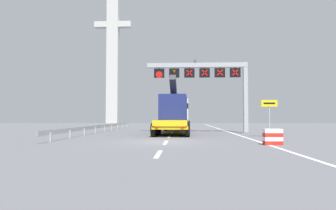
% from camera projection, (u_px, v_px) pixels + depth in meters
% --- Properties ---
extents(ground, '(112.00, 112.00, 0.00)m').
position_uv_depth(ground, '(160.00, 142.00, 18.52)').
color(ground, '#5B5B60').
extents(lane_markings, '(0.20, 58.49, 0.01)m').
position_uv_depth(lane_markings, '(174.00, 128.00, 40.41)').
color(lane_markings, silver).
rests_on(lane_markings, ground).
extents(edge_line_right, '(0.20, 63.00, 0.01)m').
position_uv_depth(edge_line_right, '(229.00, 132.00, 30.22)').
color(edge_line_right, silver).
rests_on(edge_line_right, ground).
extents(overhead_lane_gantry, '(10.08, 0.90, 7.20)m').
position_uv_depth(overhead_lane_gantry, '(209.00, 76.00, 29.11)').
color(overhead_lane_gantry, '#9EA0A5').
rests_on(overhead_lane_gantry, ground).
extents(heavy_haul_truck_yellow, '(3.41, 14.13, 5.30)m').
position_uv_depth(heavy_haul_truck_yellow, '(175.00, 113.00, 30.56)').
color(heavy_haul_truck_yellow, yellow).
rests_on(heavy_haul_truck_yellow, ground).
extents(exit_sign_yellow, '(1.23, 0.15, 2.87)m').
position_uv_depth(exit_sign_yellow, '(269.00, 110.00, 22.82)').
color(exit_sign_yellow, '#9EA0A5').
rests_on(exit_sign_yellow, ground).
extents(crash_barrier_striped, '(1.02, 0.55, 0.90)m').
position_uv_depth(crash_barrier_striped, '(273.00, 137.00, 16.66)').
color(crash_barrier_striped, red).
rests_on(crash_barrier_striped, ground).
extents(guardrail_left, '(0.13, 29.08, 0.76)m').
position_uv_depth(guardrail_left, '(104.00, 126.00, 31.38)').
color(guardrail_left, '#999EA3').
rests_on(guardrail_left, ground).
extents(bridge_pylon_distant, '(9.00, 2.00, 39.12)m').
position_uv_depth(bridge_pylon_distant, '(113.00, 42.00, 72.90)').
color(bridge_pylon_distant, '#B7B7B2').
rests_on(bridge_pylon_distant, ground).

